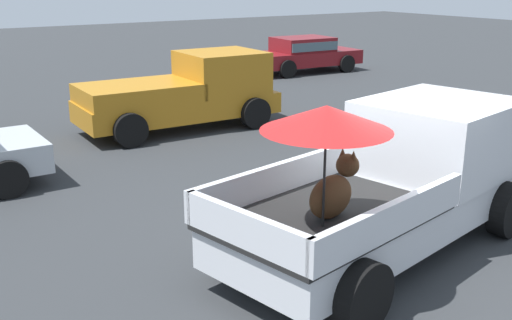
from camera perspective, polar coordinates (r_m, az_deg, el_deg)
name	(u,v)px	position (r m, az deg, el deg)	size (l,w,h in m)	color
ground_plane	(378,251)	(8.58, 11.35, -8.35)	(80.00, 80.00, 0.00)	#2D3033
pickup_truck_main	(399,176)	(8.52, 13.29, -1.51)	(5.32, 3.03, 2.29)	black
pickup_truck_far	(186,93)	(14.93, -6.58, 6.31)	(4.85, 2.27, 1.80)	black
parked_sedan_far	(304,53)	(23.65, 4.51, 10.01)	(4.39, 2.17, 1.33)	black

